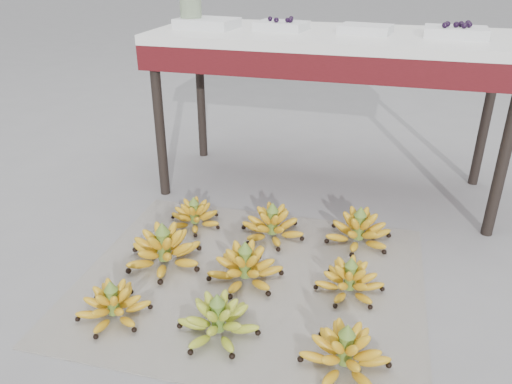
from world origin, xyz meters
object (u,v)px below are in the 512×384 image
(newspaper_mat, at_px, (251,280))
(bunch_mid_right, at_px, (350,280))
(bunch_front_right, at_px, (345,353))
(bunch_mid_center, at_px, (245,267))
(bunch_back_center, at_px, (272,225))
(tray_far_left, at_px, (207,23))
(bunch_front_center, at_px, (218,320))
(vendor_table, at_px, (331,52))
(tray_right, at_px, (366,29))
(tray_left, at_px, (282,25))
(bunch_mid_left, at_px, (164,250))
(glass_jar, at_px, (191,13))
(tray_far_right, at_px, (456,32))
(bunch_front_left, at_px, (113,305))
(bunch_back_left, at_px, (195,216))
(bunch_back_right, at_px, (359,230))

(newspaper_mat, height_order, bunch_mid_right, bunch_mid_right)
(bunch_front_right, bearing_deg, bunch_mid_center, 158.18)
(bunch_back_center, distance_m, tray_far_left, 1.01)
(bunch_mid_center, distance_m, tray_far_left, 1.20)
(bunch_front_center, relative_size, vendor_table, 0.17)
(tray_far_left, relative_size, tray_right, 1.21)
(tray_left, bearing_deg, bunch_mid_left, -106.29)
(bunch_mid_center, bearing_deg, bunch_front_right, -47.09)
(bunch_mid_right, distance_m, vendor_table, 1.09)
(tray_far_left, relative_size, glass_jar, 2.30)
(tray_far_left, bearing_deg, bunch_front_center, -69.40)
(tray_left, relative_size, tray_right, 1.04)
(newspaper_mat, height_order, bunch_mid_center, bunch_mid_center)
(newspaper_mat, distance_m, tray_far_right, 1.35)
(bunch_mid_left, relative_size, vendor_table, 0.23)
(newspaper_mat, xyz_separation_m, tray_left, (-0.10, 0.88, 0.80))
(vendor_table, height_order, glass_jar, glass_jar)
(bunch_front_left, bearing_deg, tray_right, 51.13)
(bunch_back_center, distance_m, tray_far_right, 1.12)
(bunch_front_left, xyz_separation_m, tray_far_left, (-0.07, 1.16, 0.75))
(bunch_mid_left, bearing_deg, vendor_table, 75.59)
(bunch_mid_left, bearing_deg, tray_far_right, 55.14)
(bunch_back_left, distance_m, tray_far_left, 0.91)
(bunch_front_right, relative_size, vendor_table, 0.20)
(bunch_front_right, distance_m, vendor_table, 1.39)
(bunch_back_right, bearing_deg, bunch_mid_left, -153.84)
(bunch_mid_left, distance_m, bunch_mid_center, 0.33)
(bunch_front_left, bearing_deg, bunch_back_center, 49.29)
(bunch_mid_center, bearing_deg, bunch_back_center, 78.88)
(bunch_mid_right, height_order, tray_far_right, tray_far_right)
(bunch_mid_right, bearing_deg, bunch_back_center, 134.56)
(bunch_front_right, bearing_deg, bunch_front_left, -163.50)
(bunch_front_right, distance_m, glass_jar, 1.68)
(newspaper_mat, bearing_deg, bunch_front_left, -139.85)
(bunch_front_left, distance_m, bunch_back_left, 0.65)
(bunch_back_left, distance_m, vendor_table, 0.97)
(bunch_back_center, bearing_deg, tray_far_right, 49.99)
(tray_left, xyz_separation_m, tray_far_right, (0.76, -0.01, 0.00))
(tray_left, xyz_separation_m, glass_jar, (-0.43, -0.04, 0.04))
(vendor_table, xyz_separation_m, tray_right, (0.15, -0.00, 0.11))
(bunch_back_right, bearing_deg, tray_left, 131.76)
(tray_far_left, relative_size, tray_left, 1.17)
(bunch_back_right, bearing_deg, bunch_mid_right, -90.86)
(glass_jar, bearing_deg, bunch_front_left, -82.75)
(bunch_front_right, relative_size, tray_far_right, 1.26)
(bunch_front_left, xyz_separation_m, bunch_mid_center, (0.36, 0.32, 0.01))
(bunch_mid_center, xyz_separation_m, bunch_back_right, (0.38, 0.38, 0.00))
(newspaper_mat, distance_m, bunch_mid_center, 0.06)
(bunch_back_center, xyz_separation_m, glass_jar, (-0.53, 0.51, 0.78))
(bunch_back_right, distance_m, tray_left, 1.00)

